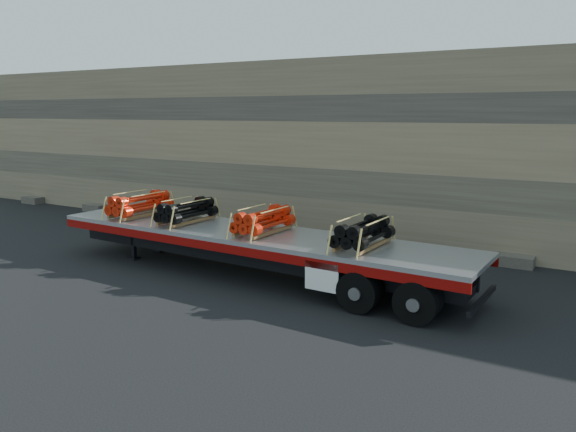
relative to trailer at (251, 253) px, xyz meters
The scene contains 7 objects.
ground 0.93m from the trailer, 105.93° to the left, with size 120.00×120.00×0.00m, color black.
rock_wall 7.63m from the trailer, 91.37° to the left, with size 44.00×3.00×7.00m, color #7A6B54.
trailer is the anchor object (origin of this frame).
bundle_front 4.88m from the trailer, behind, with size 1.09×2.19×0.78m, color red, non-canonical shape.
bundle_midfront 2.80m from the trailer, behind, with size 1.01×2.02×0.72m, color black, non-canonical shape.
bundle_midrear 1.17m from the trailer, ahead, with size 1.02×2.03×0.72m, color red, non-canonical shape.
bundle_rear 3.90m from the trailer, ahead, with size 1.02×2.05×0.73m, color black, non-canonical shape.
Camera 1 is at (9.70, -14.37, 4.99)m, focal length 35.00 mm.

